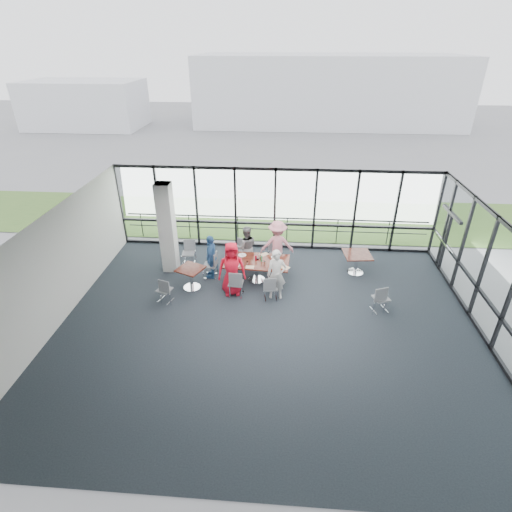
# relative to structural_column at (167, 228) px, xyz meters

# --- Properties ---
(floor) EXTENTS (12.00, 10.00, 0.02)m
(floor) POSITION_rel_structural_column_xyz_m (3.60, -3.00, -1.61)
(floor) COLOR #1F252C
(floor) RESTS_ON ground
(ceiling) EXTENTS (12.00, 10.00, 0.04)m
(ceiling) POSITION_rel_structural_column_xyz_m (3.60, -3.00, 1.60)
(ceiling) COLOR silver
(ceiling) RESTS_ON ground
(wall_left) EXTENTS (0.10, 10.00, 3.20)m
(wall_left) POSITION_rel_structural_column_xyz_m (-2.40, -3.00, 0.00)
(wall_left) COLOR silver
(wall_left) RESTS_ON ground
(wall_front) EXTENTS (12.00, 0.10, 3.20)m
(wall_front) POSITION_rel_structural_column_xyz_m (3.60, -8.00, 0.00)
(wall_front) COLOR silver
(wall_front) RESTS_ON ground
(curtain_wall_back) EXTENTS (12.00, 0.10, 3.20)m
(curtain_wall_back) POSITION_rel_structural_column_xyz_m (3.60, 2.00, 0.00)
(curtain_wall_back) COLOR white
(curtain_wall_back) RESTS_ON ground
(curtain_wall_right) EXTENTS (0.10, 10.00, 3.20)m
(curtain_wall_right) POSITION_rel_structural_column_xyz_m (9.60, -3.00, 0.00)
(curtain_wall_right) COLOR white
(curtain_wall_right) RESTS_ON ground
(exit_door) EXTENTS (0.12, 1.60, 2.10)m
(exit_door) POSITION_rel_structural_column_xyz_m (9.60, 0.75, -0.55)
(exit_door) COLOR black
(exit_door) RESTS_ON ground
(structural_column) EXTENTS (0.50, 0.50, 3.20)m
(structural_column) POSITION_rel_structural_column_xyz_m (0.00, 0.00, 0.00)
(structural_column) COLOR silver
(structural_column) RESTS_ON ground
(apron) EXTENTS (80.00, 70.00, 0.02)m
(apron) POSITION_rel_structural_column_xyz_m (3.60, 7.00, -1.62)
(apron) COLOR gray
(apron) RESTS_ON ground
(grass_strip) EXTENTS (80.00, 5.00, 0.01)m
(grass_strip) POSITION_rel_structural_column_xyz_m (3.60, 5.00, -1.59)
(grass_strip) COLOR #3D6128
(grass_strip) RESTS_ON ground
(hangar_main) EXTENTS (24.00, 10.00, 6.00)m
(hangar_main) POSITION_rel_structural_column_xyz_m (7.60, 29.00, 1.40)
(hangar_main) COLOR silver
(hangar_main) RESTS_ON ground
(hangar_aux) EXTENTS (10.00, 6.00, 4.00)m
(hangar_aux) POSITION_rel_structural_column_xyz_m (-14.40, 25.00, 0.40)
(hangar_aux) COLOR silver
(hangar_aux) RESTS_ON ground
(guard_rail) EXTENTS (12.00, 0.06, 0.06)m
(guard_rail) POSITION_rel_structural_column_xyz_m (3.60, 2.60, -1.10)
(guard_rail) COLOR #2D2D33
(guard_rail) RESTS_ON ground
(main_table) EXTENTS (2.22, 1.31, 0.75)m
(main_table) POSITION_rel_structural_column_xyz_m (3.10, -0.52, -0.96)
(main_table) COLOR #360B0B
(main_table) RESTS_ON ground
(side_table_left) EXTENTS (1.01, 1.01, 0.75)m
(side_table_left) POSITION_rel_structural_column_xyz_m (0.99, -1.17, -0.98)
(side_table_left) COLOR #360B0B
(side_table_left) RESTS_ON ground
(side_table_right) EXTENTS (1.01, 1.01, 0.75)m
(side_table_right) POSITION_rel_structural_column_xyz_m (6.54, 0.23, -0.96)
(side_table_right) COLOR #360B0B
(side_table_right) RESTS_ON ground
(diner_near_left) EXTENTS (0.96, 0.70, 1.80)m
(diner_near_left) POSITION_rel_structural_column_xyz_m (2.37, -1.35, -0.70)
(diner_near_left) COLOR red
(diner_near_left) RESTS_ON ground
(diner_near_right) EXTENTS (0.62, 0.47, 1.67)m
(diner_near_right) POSITION_rel_structural_column_xyz_m (3.79, -1.50, -0.77)
(diner_near_right) COLOR silver
(diner_near_right) RESTS_ON ground
(diner_far_left) EXTENTS (0.84, 0.60, 1.59)m
(diner_far_left) POSITION_rel_structural_column_xyz_m (2.66, 0.35, -0.80)
(diner_far_left) COLOR slate
(diner_far_left) RESTS_ON ground
(diner_far_right) EXTENTS (1.20, 0.68, 1.80)m
(diner_far_right) POSITION_rel_structural_column_xyz_m (3.76, 0.43, -0.70)
(diner_far_right) COLOR pink
(diner_far_right) RESTS_ON ground
(diner_end) EXTENTS (0.54, 0.94, 1.56)m
(diner_end) POSITION_rel_structural_column_xyz_m (1.54, -0.38, -0.82)
(diner_end) COLOR #32629B
(diner_end) RESTS_ON ground
(chair_main_nl) EXTENTS (0.48, 0.48, 0.91)m
(chair_main_nl) POSITION_rel_structural_column_xyz_m (2.51, -1.48, -1.15)
(chair_main_nl) COLOR slate
(chair_main_nl) RESTS_ON ground
(chair_main_nr) EXTENTS (0.47, 0.47, 0.83)m
(chair_main_nr) POSITION_rel_structural_column_xyz_m (3.62, -1.59, -1.19)
(chair_main_nr) COLOR slate
(chair_main_nr) RESTS_ON ground
(chair_main_fl) EXTENTS (0.52, 0.52, 0.88)m
(chair_main_fl) POSITION_rel_structural_column_xyz_m (2.53, 0.63, -1.16)
(chair_main_fl) COLOR slate
(chair_main_fl) RESTS_ON ground
(chair_main_fr) EXTENTS (0.52, 0.52, 0.84)m
(chair_main_fr) POSITION_rel_structural_column_xyz_m (3.66, 0.61, -1.18)
(chair_main_fr) COLOR slate
(chair_main_fr) RESTS_ON ground
(chair_main_end) EXTENTS (0.47, 0.47, 0.89)m
(chair_main_end) POSITION_rel_structural_column_xyz_m (1.48, -0.40, -1.15)
(chair_main_end) COLOR slate
(chair_main_end) RESTS_ON ground
(chair_spare_la) EXTENTS (0.52, 0.52, 0.84)m
(chair_spare_la) POSITION_rel_structural_column_xyz_m (0.32, -1.97, -1.18)
(chair_spare_la) COLOR slate
(chair_spare_la) RESTS_ON ground
(chair_spare_lb) EXTENTS (0.48, 0.48, 0.88)m
(chair_spare_lb) POSITION_rel_structural_column_xyz_m (0.54, 0.40, -1.16)
(chair_spare_lb) COLOR slate
(chair_spare_lb) RESTS_ON ground
(chair_spare_r) EXTENTS (0.56, 0.56, 0.89)m
(chair_spare_r) POSITION_rel_structural_column_xyz_m (6.95, -1.98, -1.16)
(chair_spare_r) COLOR slate
(chair_spare_r) RESTS_ON ground
(plate_nl) EXTENTS (0.27, 0.27, 0.01)m
(plate_nl) POSITION_rel_structural_column_xyz_m (2.43, -0.91, -0.84)
(plate_nl) COLOR white
(plate_nl) RESTS_ON main_table
(plate_nr) EXTENTS (0.27, 0.27, 0.01)m
(plate_nr) POSITION_rel_structural_column_xyz_m (3.70, -0.89, -0.84)
(plate_nr) COLOR white
(plate_nr) RESTS_ON main_table
(plate_fl) EXTENTS (0.28, 0.28, 0.01)m
(plate_fl) POSITION_rel_structural_column_xyz_m (2.57, -0.17, -0.84)
(plate_fl) COLOR white
(plate_fl) RESTS_ON main_table
(plate_fr) EXTENTS (0.24, 0.24, 0.01)m
(plate_fr) POSITION_rel_structural_column_xyz_m (3.68, -0.23, -0.84)
(plate_fr) COLOR white
(plate_fr) RESTS_ON main_table
(plate_end) EXTENTS (0.24, 0.24, 0.01)m
(plate_end) POSITION_rel_structural_column_xyz_m (2.22, -0.42, -0.84)
(plate_end) COLOR white
(plate_end) RESTS_ON main_table
(tumbler_a) EXTENTS (0.06, 0.06, 0.13)m
(tumbler_a) POSITION_rel_structural_column_xyz_m (2.81, -0.80, -0.79)
(tumbler_a) COLOR white
(tumbler_a) RESTS_ON main_table
(tumbler_b) EXTENTS (0.07, 0.07, 0.14)m
(tumbler_b) POSITION_rel_structural_column_xyz_m (3.37, -0.78, -0.78)
(tumbler_b) COLOR white
(tumbler_b) RESTS_ON main_table
(tumbler_c) EXTENTS (0.07, 0.07, 0.13)m
(tumbler_c) POSITION_rel_structural_column_xyz_m (3.19, -0.30, -0.78)
(tumbler_c) COLOR white
(tumbler_c) RESTS_ON main_table
(tumbler_d) EXTENTS (0.07, 0.07, 0.14)m
(tumbler_d) POSITION_rel_structural_column_xyz_m (2.38, -0.59, -0.78)
(tumbler_d) COLOR white
(tumbler_d) RESTS_ON main_table
(menu_a) EXTENTS (0.28, 0.20, 0.00)m
(menu_a) POSITION_rel_structural_column_xyz_m (2.90, -0.95, -0.85)
(menu_a) COLOR white
(menu_a) RESTS_ON main_table
(menu_b) EXTENTS (0.40, 0.37, 0.00)m
(menu_b) POSITION_rel_structural_column_xyz_m (4.03, -0.87, -0.85)
(menu_b) COLOR white
(menu_b) RESTS_ON main_table
(menu_c) EXTENTS (0.35, 0.34, 0.00)m
(menu_c) POSITION_rel_structural_column_xyz_m (3.33, -0.04, -0.85)
(menu_c) COLOR white
(menu_c) RESTS_ON main_table
(condiment_caddy) EXTENTS (0.10, 0.07, 0.04)m
(condiment_caddy) POSITION_rel_structural_column_xyz_m (3.11, -0.41, -0.83)
(condiment_caddy) COLOR black
(condiment_caddy) RESTS_ON main_table
(ketchup_bottle) EXTENTS (0.06, 0.06, 0.18)m
(ketchup_bottle) POSITION_rel_structural_column_xyz_m (3.06, -0.47, -0.76)
(ketchup_bottle) COLOR #950018
(ketchup_bottle) RESTS_ON main_table
(green_bottle) EXTENTS (0.05, 0.05, 0.20)m
(green_bottle) POSITION_rel_structural_column_xyz_m (3.26, -0.54, -0.75)
(green_bottle) COLOR #277439
(green_bottle) RESTS_ON main_table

